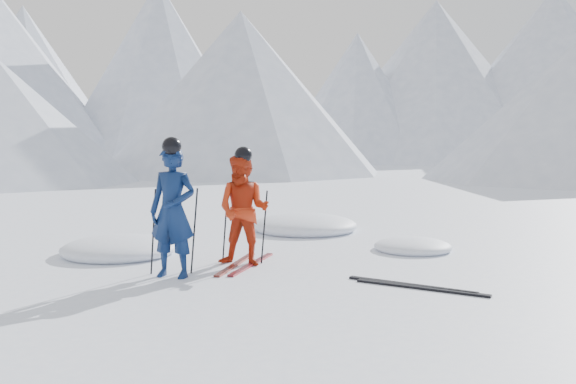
{
  "coord_description": "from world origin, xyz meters",
  "views": [
    {
      "loc": [
        -1.49,
        -8.37,
        1.85
      ],
      "look_at": [
        -1.46,
        0.5,
        1.1
      ],
      "focal_mm": 38.0,
      "sensor_mm": 36.0,
      "label": 1
    }
  ],
  "objects": [
    {
      "name": "ground",
      "position": [
        0.0,
        0.0,
        0.0
      ],
      "size": [
        160.0,
        160.0,
        0.0
      ],
      "primitive_type": "plane",
      "color": "white",
      "rests_on": "ground"
    },
    {
      "name": "mountain_range",
      "position": [
        5.71,
        35.31,
        6.72
      ],
      "size": [
        106.15,
        62.94,
        15.53
      ],
      "color": "#B2BCD1",
      "rests_on": "ground"
    },
    {
      "name": "skier_blue",
      "position": [
        -3.02,
        -0.21,
        0.9
      ],
      "size": [
        0.75,
        0.6,
        1.79
      ],
      "primitive_type": "imported",
      "rotation": [
        0.0,
        0.0,
        -0.29
      ],
      "color": "#0C1E48",
      "rests_on": "ground"
    },
    {
      "name": "skier_red",
      "position": [
        -2.12,
        0.58,
        0.83
      ],
      "size": [
        0.94,
        0.81,
        1.65
      ],
      "primitive_type": "imported",
      "rotation": [
        0.0,
        0.0,
        -0.26
      ],
      "color": "red",
      "rests_on": "ground"
    },
    {
      "name": "pole_blue_left",
      "position": [
        -3.32,
        -0.06,
        0.6
      ],
      "size": [
        0.12,
        0.08,
        1.19
      ],
      "primitive_type": "cylinder",
      "rotation": [
        0.05,
        0.08,
        0.0
      ],
      "color": "black",
      "rests_on": "ground"
    },
    {
      "name": "pole_blue_right",
      "position": [
        -2.77,
        0.04,
        0.6
      ],
      "size": [
        0.12,
        0.07,
        1.19
      ],
      "primitive_type": "cylinder",
      "rotation": [
        -0.04,
        0.08,
        0.0
      ],
      "color": "black",
      "rests_on": "ground"
    },
    {
      "name": "pole_red_left",
      "position": [
        -2.42,
        0.83,
        0.55
      ],
      "size": [
        0.11,
        0.09,
        1.1
      ],
      "primitive_type": "cylinder",
      "rotation": [
        0.06,
        0.08,
        0.0
      ],
      "color": "black",
      "rests_on": "ground"
    },
    {
      "name": "pole_red_right",
      "position": [
        -1.82,
        0.73,
        0.55
      ],
      "size": [
        0.11,
        0.08,
        1.1
      ],
      "primitive_type": "cylinder",
      "rotation": [
        -0.05,
        0.08,
        0.0
      ],
      "color": "black",
      "rests_on": "ground"
    },
    {
      "name": "ski_worn_left",
      "position": [
        -2.24,
        0.58,
        0.01
      ],
      "size": [
        0.47,
        1.68,
        0.03
      ],
      "primitive_type": "cube",
      "rotation": [
        0.0,
        0.0,
        -0.23
      ],
      "color": "black",
      "rests_on": "ground"
    },
    {
      "name": "ski_worn_right",
      "position": [
        -2.0,
        0.58,
        0.01
      ],
      "size": [
        0.59,
        1.65,
        0.03
      ],
      "primitive_type": "cube",
      "rotation": [
        0.0,
        0.0,
        -0.3
      ],
      "color": "black",
      "rests_on": "ground"
    },
    {
      "name": "ski_loose_a",
      "position": [
        0.1,
        -0.75,
        0.01
      ],
      "size": [
        1.49,
        0.97,
        0.03
      ],
      "primitive_type": "cube",
      "rotation": [
        0.0,
        0.0,
        1.01
      ],
      "color": "black",
      "rests_on": "ground"
    },
    {
      "name": "ski_loose_b",
      "position": [
        0.2,
        -0.9,
        0.01
      ],
      "size": [
        1.52,
        0.92,
        0.03
      ],
      "primitive_type": "cube",
      "rotation": [
        0.0,
        0.0,
        1.05
      ],
      "color": "black",
      "rests_on": "ground"
    },
    {
      "name": "snow_lumps",
      "position": [
        -1.98,
        2.87,
        0.0
      ],
      "size": [
        6.45,
        4.61,
        0.47
      ],
      "color": "white",
      "rests_on": "ground"
    }
  ]
}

